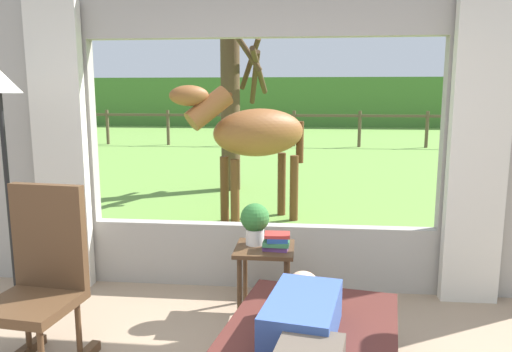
{
  "coord_description": "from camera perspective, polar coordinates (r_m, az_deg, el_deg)",
  "views": [
    {
      "loc": [
        0.36,
        -1.76,
        1.66
      ],
      "look_at": [
        0.0,
        1.8,
        1.05
      ],
      "focal_mm": 34.09,
      "sensor_mm": 36.0,
      "label": 1
    }
  ],
  "objects": [
    {
      "name": "back_wall_with_window",
      "position": [
        4.06,
        0.66,
        3.87
      ],
      "size": [
        5.2,
        0.12,
        2.55
      ],
      "color": "#9E998E",
      "rests_on": "ground_plane"
    },
    {
      "name": "potted_plant",
      "position": [
        3.7,
        -0.13,
        -5.32
      ],
      "size": [
        0.22,
        0.22,
        0.32
      ],
      "color": "silver",
      "rests_on": "side_table"
    },
    {
      "name": "curtain_panel_left",
      "position": [
        4.41,
        -21.97,
        3.0
      ],
      "size": [
        0.44,
        0.1,
        2.4
      ],
      "primitive_type": "cube",
      "color": "beige",
      "rests_on": "ground_plane"
    },
    {
      "name": "pasture_tree",
      "position": [
        8.23,
        -2.73,
        8.33
      ],
      "size": [
        0.83,
        1.28,
        3.1
      ],
      "color": "#4C3823",
      "rests_on": "outdoor_pasture_lawn"
    },
    {
      "name": "reclining_person",
      "position": [
        2.42,
        5.45,
        -18.4
      ],
      "size": [
        0.44,
        1.43,
        0.22
      ],
      "rotation": [
        0.0,
        0.0,
        -0.17
      ],
      "color": "#334C8C",
      "rests_on": "recliner_sofa"
    },
    {
      "name": "rocking_chair",
      "position": [
        3.26,
        -23.91,
        -11.23
      ],
      "size": [
        0.53,
        0.73,
        1.12
      ],
      "rotation": [
        0.0,
        0.0,
        -0.11
      ],
      "color": "#4C331E",
      "rests_on": "ground_plane"
    },
    {
      "name": "floor_lamp_left",
      "position": [
        4.01,
        -27.71,
        6.12
      ],
      "size": [
        0.32,
        0.32,
        1.84
      ],
      "color": "black",
      "rests_on": "ground_plane"
    },
    {
      "name": "pasture_fence_line",
      "position": [
        15.14,
        4.49,
        6.24
      ],
      "size": [
        16.1,
        0.1,
        1.1
      ],
      "color": "brown",
      "rests_on": "outdoor_pasture_lawn"
    },
    {
      "name": "distant_hill_ridge",
      "position": [
        24.76,
        5.07,
        8.64
      ],
      "size": [
        36.0,
        2.0,
        2.4
      ],
      "primitive_type": "cube",
      "color": "#487831",
      "rests_on": "ground_plane"
    },
    {
      "name": "side_table",
      "position": [
        3.72,
        1.02,
        -9.71
      ],
      "size": [
        0.44,
        0.44,
        0.52
      ],
      "color": "#4C331E",
      "rests_on": "ground_plane"
    },
    {
      "name": "curtain_panel_right",
      "position": [
        4.12,
        24.58,
        2.4
      ],
      "size": [
        0.44,
        0.1,
        2.4
      ],
      "primitive_type": "cube",
      "color": "beige",
      "rests_on": "ground_plane"
    },
    {
      "name": "book_stack",
      "position": [
        3.61,
        2.42,
        -7.69
      ],
      "size": [
        0.2,
        0.16,
        0.12
      ],
      "color": "#59336B",
      "rests_on": "side_table"
    },
    {
      "name": "outdoor_pasture_lawn",
      "position": [
        15.01,
        4.43,
        3.39
      ],
      "size": [
        36.0,
        21.68,
        0.02
      ],
      "primitive_type": "cube",
      "color": "olive",
      "rests_on": "ground_plane"
    },
    {
      "name": "horse",
      "position": [
        6.1,
        -0.28,
        4.96
      ],
      "size": [
        1.7,
        1.29,
        1.73
      ],
      "rotation": [
        0.0,
        0.0,
        2.15
      ],
      "color": "brown",
      "rests_on": "outdoor_pasture_lawn"
    }
  ]
}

